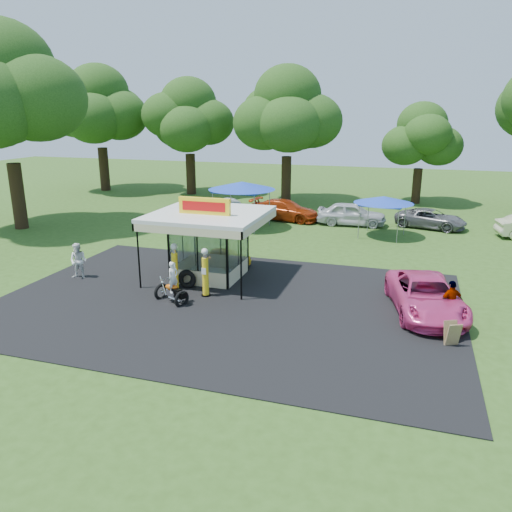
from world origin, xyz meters
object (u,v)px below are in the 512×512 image
object	(u,v)px
motorcycle	(173,286)
tent_east	(384,200)
tent_west	(242,186)
gas_pump_right	(205,274)
spectator_west	(79,261)
bg_car_d	(431,219)
spectator_east_b	(451,302)
bg_car_b	(285,210)
a_frame_sign	(452,334)
pink_sedan	(426,296)
bg_car_c	(352,214)
gas_pump_left	(175,268)
bg_car_a	(228,211)
gas_station_kiosk	(210,244)
kiosk_car	(226,257)

from	to	relation	value
motorcycle	tent_east	size ratio (longest dim) A/B	0.50
tent_west	gas_pump_right	bearing A→B (deg)	-77.69
spectator_west	bg_car_d	bearing A→B (deg)	37.46
motorcycle	spectator_east_b	size ratio (longest dim) A/B	1.11
bg_car_b	tent_west	bearing A→B (deg)	155.22
a_frame_sign	bg_car_d	distance (m)	19.63
pink_sedan	spectator_east_b	xyz separation A→B (m)	(0.94, -0.76, 0.11)
motorcycle	bg_car_d	distance (m)	21.89
motorcycle	tent_west	xyz separation A→B (m)	(-1.93, 14.88, 2.26)
a_frame_sign	pink_sedan	xyz separation A→B (m)	(-0.90, 2.90, 0.32)
a_frame_sign	tent_east	bearing A→B (deg)	77.78
bg_car_c	bg_car_d	size ratio (longest dim) A/B	1.02
a_frame_sign	tent_west	world-z (taller)	tent_west
gas_pump_right	gas_pump_left	bearing A→B (deg)	167.80
gas_pump_left	bg_car_d	xyz separation A→B (m)	(11.74, 17.32, -0.41)
bg_car_b	bg_car_d	distance (m)	10.72
gas_pump_right	a_frame_sign	xyz separation A→B (m)	(10.42, -1.93, -0.64)
pink_sedan	bg_car_b	xyz separation A→B (m)	(-10.18, 16.18, 0.01)
gas_pump_left	bg_car_a	size ratio (longest dim) A/B	0.46
bg_car_d	gas_station_kiosk	bearing A→B (deg)	159.44
pink_sedan	spectator_west	world-z (taller)	spectator_west
gas_pump_left	kiosk_car	world-z (taller)	gas_pump_left
bg_car_b	tent_east	bearing A→B (deg)	-103.02
gas_pump_right	motorcycle	size ratio (longest dim) A/B	1.16
motorcycle	pink_sedan	size ratio (longest dim) A/B	0.35
a_frame_sign	kiosk_car	world-z (taller)	kiosk_car
spectator_east_b	bg_car_b	size ratio (longest dim) A/B	0.33
gas_station_kiosk	gas_pump_right	bearing A→B (deg)	-71.85
gas_station_kiosk	kiosk_car	distance (m)	2.56
bg_car_a	kiosk_car	bearing A→B (deg)	-133.36
bg_car_a	tent_west	bearing A→B (deg)	-107.84
spectator_west	bg_car_a	bearing A→B (deg)	73.27
bg_car_a	pink_sedan	bearing A→B (deg)	-108.82
bg_car_c	bg_car_d	world-z (taller)	bg_car_c
spectator_west	tent_east	world-z (taller)	tent_east
bg_car_b	gas_station_kiosk	bearing A→B (deg)	-171.26
spectator_west	tent_east	distance (m)	19.54
gas_pump_left	bg_car_b	distance (m)	16.81
bg_car_a	bg_car_d	distance (m)	14.94
gas_pump_left	bg_car_a	world-z (taller)	gas_pump_left
a_frame_sign	tent_west	bearing A→B (deg)	105.76
motorcycle	a_frame_sign	distance (m)	11.52
spectator_east_b	bg_car_d	distance (m)	17.49
bg_car_b	tent_east	world-z (taller)	tent_east
gas_pump_right	spectator_east_b	bearing A→B (deg)	1.15
bg_car_b	kiosk_car	bearing A→B (deg)	-171.38
kiosk_car	spectator_west	xyz separation A→B (m)	(-6.25, -4.34, 0.44)
spectator_east_b	tent_east	bearing A→B (deg)	-107.50
pink_sedan	tent_west	distance (m)	18.00
gas_pump_left	kiosk_car	bearing A→B (deg)	79.00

